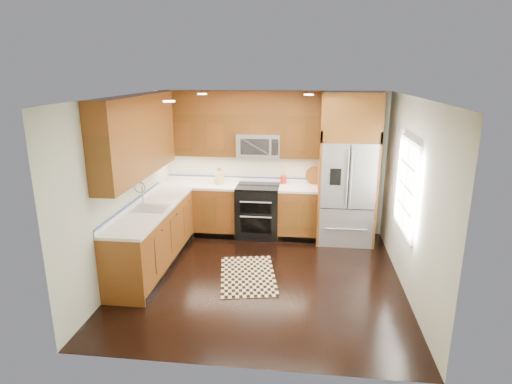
# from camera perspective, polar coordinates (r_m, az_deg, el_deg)

# --- Properties ---
(ground) EXTENTS (4.00, 4.00, 0.00)m
(ground) POSITION_cam_1_polar(r_m,az_deg,el_deg) (6.41, 0.77, -11.35)
(ground) COLOR black
(ground) RESTS_ON ground
(wall_back) EXTENTS (4.00, 0.02, 2.60)m
(wall_back) POSITION_cam_1_polar(r_m,az_deg,el_deg) (7.86, 2.35, 3.89)
(wall_back) COLOR beige
(wall_back) RESTS_ON ground
(wall_left) EXTENTS (0.02, 4.00, 2.60)m
(wall_left) POSITION_cam_1_polar(r_m,az_deg,el_deg) (6.44, -17.17, 0.49)
(wall_left) COLOR beige
(wall_left) RESTS_ON ground
(wall_right) EXTENTS (0.02, 4.00, 2.60)m
(wall_right) POSITION_cam_1_polar(r_m,az_deg,el_deg) (6.06, 19.97, -0.71)
(wall_right) COLOR beige
(wall_right) RESTS_ON ground
(window) EXTENTS (0.04, 1.10, 1.30)m
(window) POSITION_cam_1_polar(r_m,az_deg,el_deg) (6.22, 19.46, 0.70)
(window) COLOR white
(window) RESTS_ON ground
(base_cabinets) EXTENTS (2.85, 3.00, 0.90)m
(base_cabinets) POSITION_cam_1_polar(r_m,az_deg,el_deg) (7.25, -8.20, -4.30)
(base_cabinets) COLOR brown
(base_cabinets) RESTS_ON ground
(countertop) EXTENTS (2.86, 3.01, 0.04)m
(countertop) POSITION_cam_1_polar(r_m,az_deg,el_deg) (7.18, -7.02, -0.51)
(countertop) COLOR silver
(countertop) RESTS_ON base_cabinets
(upper_cabinets) EXTENTS (2.85, 3.00, 1.15)m
(upper_cabinets) POSITION_cam_1_polar(r_m,az_deg,el_deg) (7.03, -7.67, 8.34)
(upper_cabinets) COLOR brown
(upper_cabinets) RESTS_ON ground
(range) EXTENTS (0.76, 0.67, 0.95)m
(range) POSITION_cam_1_polar(r_m,az_deg,el_deg) (7.78, 0.25, -2.56)
(range) COLOR black
(range) RESTS_ON ground
(microwave) EXTENTS (0.76, 0.40, 0.42)m
(microwave) POSITION_cam_1_polar(r_m,az_deg,el_deg) (7.62, 0.37, 6.28)
(microwave) COLOR #B2B2B7
(microwave) RESTS_ON ground
(refrigerator) EXTENTS (0.98, 0.75, 2.60)m
(refrigerator) POSITION_cam_1_polar(r_m,az_deg,el_deg) (7.51, 12.08, 3.01)
(refrigerator) COLOR #B2B2B7
(refrigerator) RESTS_ON ground
(sink_faucet) EXTENTS (0.54, 0.44, 0.37)m
(sink_faucet) POSITION_cam_1_polar(r_m,az_deg,el_deg) (6.63, -14.08, -1.62)
(sink_faucet) COLOR #B2B2B7
(sink_faucet) RESTS_ON countertop
(rug) EXTENTS (1.02, 1.44, 0.01)m
(rug) POSITION_cam_1_polar(r_m,az_deg,el_deg) (6.46, -1.09, -11.06)
(rug) COLOR black
(rug) RESTS_ON ground
(knife_block) EXTENTS (0.14, 0.17, 0.29)m
(knife_block) POSITION_cam_1_polar(r_m,az_deg,el_deg) (7.83, -4.93, 1.98)
(knife_block) COLOR tan
(knife_block) RESTS_ON countertop
(utensil_crock) EXTENTS (0.11, 0.11, 0.30)m
(utensil_crock) POSITION_cam_1_polar(r_m,az_deg,el_deg) (7.81, 3.67, 1.86)
(utensil_crock) COLOR #AC1D15
(utensil_crock) RESTS_ON countertop
(cutting_board) EXTENTS (0.40, 0.40, 0.02)m
(cutting_board) POSITION_cam_1_polar(r_m,az_deg,el_deg) (7.86, 7.75, 1.15)
(cutting_board) COLOR brown
(cutting_board) RESTS_ON countertop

